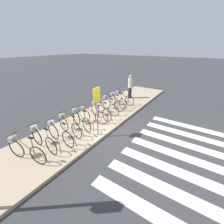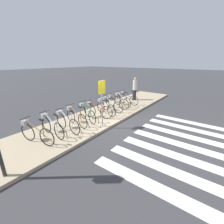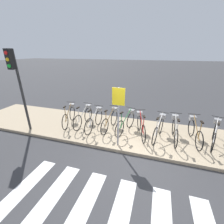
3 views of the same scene
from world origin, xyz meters
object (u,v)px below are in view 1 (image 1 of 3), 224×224
at_px(parked_bicycle_3, 68,125).
at_px(parked_bicycle_8, 111,103).
at_px(pedestrian, 130,86).
at_px(sign_post, 97,104).
at_px(parked_bicycle_6, 100,110).
at_px(parked_bicycle_0, 24,149).
at_px(parked_bicycle_9, 117,100).
at_px(parked_bicycle_4, 80,119).
at_px(parked_bicycle_10, 123,98).
at_px(parked_bicycle_1, 42,138).
at_px(parked_bicycle_2, 59,133).
at_px(parked_bicycle_7, 105,107).
at_px(parked_bicycle_5, 91,115).

relative_size(parked_bicycle_3, parked_bicycle_8, 1.00).
relative_size(pedestrian, sign_post, 0.81).
xyz_separation_m(parked_bicycle_6, sign_post, (-1.45, -1.03, 1.06)).
bearing_deg(parked_bicycle_0, parked_bicycle_9, 0.73).
height_order(parked_bicycle_4, parked_bicycle_10, same).
xyz_separation_m(parked_bicycle_1, sign_post, (1.99, -1.18, 1.06)).
height_order(parked_bicycle_8, pedestrian, pedestrian).
bearing_deg(sign_post, parked_bicycle_10, 14.88).
bearing_deg(pedestrian, parked_bicycle_2, -177.61).
xyz_separation_m(parked_bicycle_0, parked_bicycle_7, (4.80, 0.00, 0.00)).
bearing_deg(parked_bicycle_4, parked_bicycle_6, -5.95).
bearing_deg(parked_bicycle_2, parked_bicycle_7, 1.59).
bearing_deg(parked_bicycle_1, parked_bicycle_9, -0.17).
bearing_deg(parked_bicycle_1, parked_bicycle_4, -0.38).
height_order(parked_bicycle_1, parked_bicycle_3, same).
bearing_deg(parked_bicycle_0, parked_bicycle_1, 7.35).
distance_m(parked_bicycle_6, parked_bicycle_10, 2.72).
bearing_deg(parked_bicycle_2, parked_bicycle_9, 2.03).
relative_size(parked_bicycle_4, parked_bicycle_8, 0.97).
bearing_deg(parked_bicycle_5, parked_bicycle_7, 2.02).
relative_size(parked_bicycle_1, sign_post, 0.78).
height_order(parked_bicycle_0, parked_bicycle_10, same).
relative_size(parked_bicycle_0, parked_bicycle_3, 0.99).
height_order(parked_bicycle_3, parked_bicycle_10, same).
distance_m(parked_bicycle_5, parked_bicycle_9, 2.76).
distance_m(parked_bicycle_2, parked_bicycle_3, 0.71).
height_order(parked_bicycle_2, parked_bicycle_10, same).
distance_m(parked_bicycle_4, pedestrian, 5.55).
height_order(parked_bicycle_10, pedestrian, pedestrian).
height_order(parked_bicycle_2, parked_bicycle_7, same).
bearing_deg(parked_bicycle_6, parked_bicycle_2, -179.40).
bearing_deg(parked_bicycle_3, pedestrian, 0.93).
bearing_deg(parked_bicycle_8, parked_bicycle_10, -2.77).
relative_size(parked_bicycle_1, pedestrian, 0.96).
bearing_deg(parked_bicycle_7, parked_bicycle_2, -178.41).
bearing_deg(parked_bicycle_5, parked_bicycle_2, -178.69).
xyz_separation_m(parked_bicycle_0, pedestrian, (8.34, 0.20, 0.50)).
height_order(parked_bicycle_2, pedestrian, pedestrian).
height_order(parked_bicycle_9, sign_post, sign_post).
bearing_deg(sign_post, parked_bicycle_8, 22.81).
distance_m(parked_bicycle_1, parked_bicycle_2, 0.67).
bearing_deg(pedestrian, parked_bicycle_6, -176.41).
distance_m(parked_bicycle_7, parked_bicycle_10, 2.11).
height_order(parked_bicycle_1, sign_post, sign_post).
bearing_deg(parked_bicycle_4, parked_bicycle_8, 0.09).
distance_m(parked_bicycle_0, sign_post, 3.13).
bearing_deg(parked_bicycle_0, pedestrian, 1.36).
distance_m(parked_bicycle_4, parked_bicycle_7, 1.99).
distance_m(parked_bicycle_3, parked_bicycle_5, 1.39).
distance_m(parked_bicycle_2, parked_bicycle_10, 5.52).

